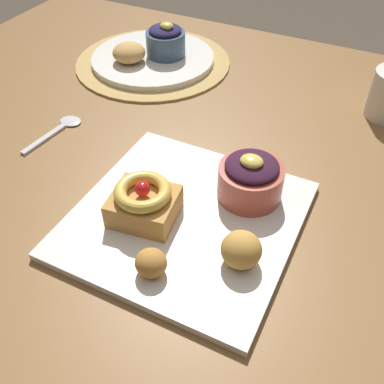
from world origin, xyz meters
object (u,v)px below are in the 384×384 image
(front_plate, at_px, (186,219))
(fritter_middle, at_px, (151,263))
(berry_ramekin, at_px, (248,178))
(fritter_front, at_px, (241,250))
(back_plate, at_px, (153,58))
(spoon, at_px, (60,129))
(back_ramekin, at_px, (166,41))
(back_pastry, at_px, (129,53))
(cake_slice, at_px, (144,202))

(front_plate, bearing_deg, fritter_middle, -86.71)
(front_plate, xyz_separation_m, berry_ramekin, (0.06, 0.08, 0.04))
(fritter_front, distance_m, back_plate, 0.56)
(berry_ramekin, relative_size, spoon, 0.71)
(berry_ramekin, distance_m, back_ramekin, 0.45)
(fritter_front, bearing_deg, front_plate, 157.53)
(berry_ramekin, height_order, back_ramekin, back_ramekin)
(back_pastry, bearing_deg, spoon, -88.24)
(back_plate, bearing_deg, fritter_front, -48.99)
(back_plate, bearing_deg, fritter_middle, -60.09)
(cake_slice, bearing_deg, front_plate, 26.92)
(berry_ramekin, xyz_separation_m, fritter_middle, (-0.05, -0.18, -0.01))
(fritter_middle, xyz_separation_m, back_pastry, (-0.31, 0.44, 0.01))
(cake_slice, distance_m, fritter_front, 0.14)
(berry_ramekin, relative_size, back_plate, 0.35)
(back_plate, bearing_deg, back_ramekin, 34.52)
(cake_slice, xyz_separation_m, back_pastry, (-0.25, 0.37, -0.00))
(front_plate, distance_m, cake_slice, 0.06)
(front_plate, distance_m, fritter_middle, 0.10)
(cake_slice, height_order, fritter_front, cake_slice)
(spoon, bearing_deg, back_ramekin, -2.82)
(cake_slice, xyz_separation_m, fritter_front, (0.14, -0.01, -0.00))
(fritter_front, bearing_deg, fritter_middle, -145.46)
(berry_ramekin, relative_size, back_ramekin, 1.10)
(fritter_middle, relative_size, back_pastry, 0.58)
(spoon, bearing_deg, back_plate, 1.37)
(front_plate, relative_size, fritter_middle, 7.49)
(spoon, bearing_deg, back_pastry, 7.57)
(front_plate, xyz_separation_m, back_pastry, (-0.30, 0.34, 0.03))
(fritter_front, xyz_separation_m, fritter_middle, (-0.09, -0.06, -0.01))
(back_ramekin, xyz_separation_m, back_pastry, (-0.05, -0.06, -0.01))
(cake_slice, bearing_deg, back_plate, 118.76)
(front_plate, bearing_deg, berry_ramekin, 52.68)
(berry_ramekin, height_order, fritter_middle, berry_ramekin)
(cake_slice, height_order, spoon, cake_slice)
(fritter_middle, xyz_separation_m, back_plate, (-0.28, 0.49, -0.02))
(back_plate, relative_size, back_ramekin, 3.16)
(front_plate, relative_size, back_plate, 1.13)
(fritter_middle, height_order, back_plate, fritter_middle)
(front_plate, xyz_separation_m, fritter_middle, (0.01, -0.10, 0.02))
(cake_slice, xyz_separation_m, back_ramekin, (-0.20, 0.43, 0.01))
(cake_slice, bearing_deg, spoon, 153.50)
(back_plate, xyz_separation_m, spoon, (-0.02, -0.29, -0.01))
(back_pastry, xyz_separation_m, spoon, (0.01, -0.24, -0.03))
(front_plate, relative_size, fritter_front, 5.84)
(front_plate, height_order, fritter_middle, fritter_middle)
(cake_slice, bearing_deg, berry_ramekin, 43.44)
(back_plate, bearing_deg, spoon, -94.44)
(front_plate, relative_size, spoon, 2.31)
(berry_ramekin, bearing_deg, fritter_front, -72.61)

